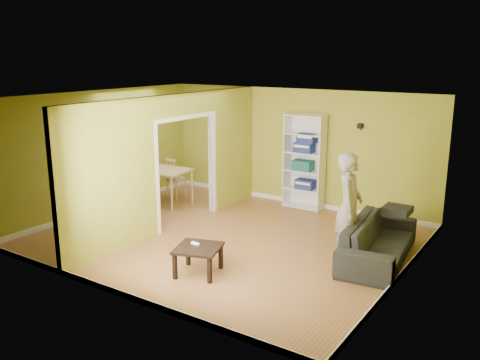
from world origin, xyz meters
name	(u,v)px	position (x,y,z in m)	size (l,w,h in m)	color
room_shell	(225,170)	(0.00, 0.00, 1.30)	(6.50, 6.50, 6.50)	#A86140
partition	(174,162)	(-1.20, 0.00, 1.30)	(0.22, 5.50, 2.60)	#A0A233
wall_speaker	(360,126)	(1.50, 2.69, 1.90)	(0.10, 0.10, 0.10)	black
sofa	(379,235)	(2.70, 0.58, 0.43)	(0.98, 2.28, 0.87)	black
person	(350,197)	(2.24, 0.37, 1.05)	(0.60, 0.77, 2.11)	slate
bookshelf	(306,161)	(0.33, 2.61, 1.04)	(0.87, 0.38, 2.07)	white
paper_box_navy_a	(305,184)	(0.37, 2.56, 0.54)	(0.40, 0.26, 0.21)	navy
paper_box_teal	(303,165)	(0.30, 2.56, 0.96)	(0.44, 0.28, 0.22)	#156E5E
paper_box_navy_b	(304,147)	(0.31, 2.56, 1.36)	(0.42, 0.27, 0.21)	navy
paper_box_navy_c	(307,139)	(0.37, 2.56, 1.55)	(0.39, 0.25, 0.20)	navy
coffee_table	(198,251)	(0.56, -1.52, 0.38)	(0.67, 0.67, 0.44)	black
game_controller	(195,243)	(0.46, -1.45, 0.46)	(0.14, 0.04, 0.03)	white
dining_table	(161,172)	(-2.52, 1.06, 0.73)	(1.29, 0.86, 0.81)	tan
chair_left	(138,177)	(-3.29, 1.09, 0.52)	(0.47, 0.47, 1.04)	#D5AD83
chair_near	(144,186)	(-2.52, 0.50, 0.52)	(0.48, 0.48, 1.04)	tan
chair_far	(176,178)	(-2.54, 1.61, 0.49)	(0.45, 0.45, 0.97)	#D8AF85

